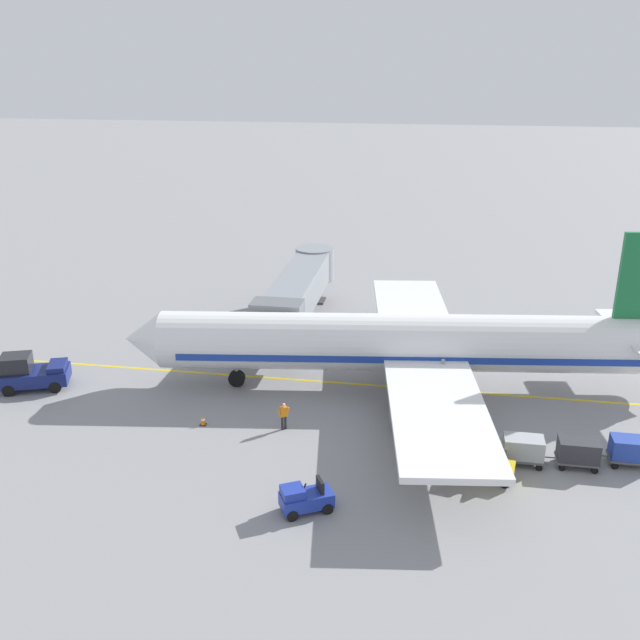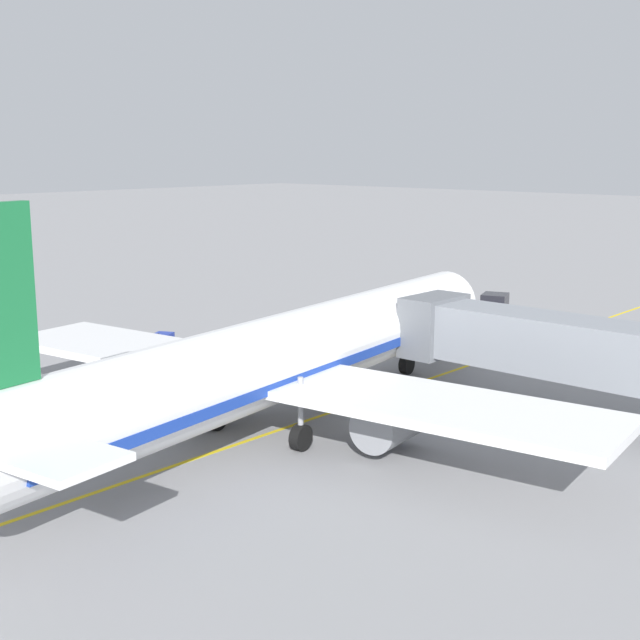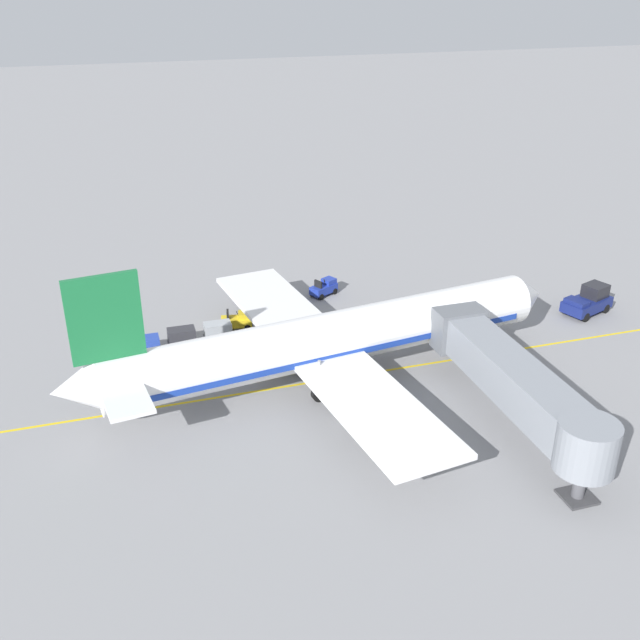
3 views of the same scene
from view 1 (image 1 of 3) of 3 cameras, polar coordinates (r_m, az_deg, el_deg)
ground_plane at (r=47.34m, az=4.64°, el=-5.31°), size 400.00×400.00×0.00m
gate_lead_in_line at (r=47.33m, az=4.64°, el=-5.31°), size 0.24×80.00×0.01m
parked_airliner at (r=45.91m, az=7.44°, el=-1.91°), size 30.43×37.32×10.63m
jet_bridge at (r=55.59m, az=-1.70°, el=2.56°), size 17.58×3.50×4.98m
pushback_tractor at (r=50.14m, az=-22.32°, el=-3.97°), size 3.55×4.88×2.40m
baggage_tug_lead at (r=38.16m, az=13.40°, el=-11.43°), size 1.70×2.68×1.62m
baggage_tug_trailing at (r=34.81m, az=-1.24°, el=-14.22°), size 2.23×2.77×1.62m
baggage_cart_front at (r=39.75m, az=16.10°, el=-9.93°), size 1.31×2.90×1.58m
baggage_cart_second_in_train at (r=40.39m, az=20.15°, el=-9.91°), size 1.31×2.90×1.58m
baggage_cart_third_in_train at (r=41.60m, az=23.84°, el=-9.54°), size 1.31×2.90×1.58m
ground_crew_wing_walker at (r=41.59m, az=-2.95°, el=-7.64°), size 0.45×0.66×1.69m
ground_crew_loader at (r=41.57m, az=8.46°, el=-7.87°), size 0.48×0.65×1.69m
safety_cone_nose_left at (r=42.85m, az=-9.45°, el=-8.02°), size 0.36×0.36×0.59m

